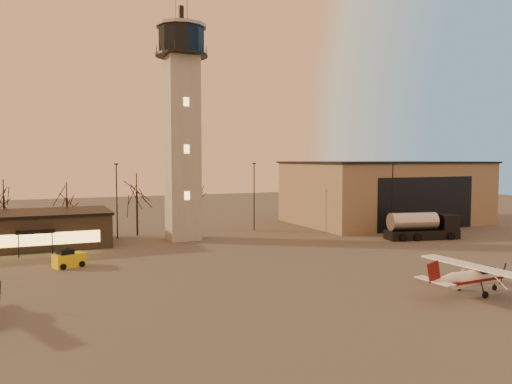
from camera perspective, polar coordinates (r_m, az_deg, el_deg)
ground at (r=39.97m, az=3.33°, el=-11.79°), size 220.00×220.00×0.00m
control_tower at (r=66.88m, az=-8.43°, el=8.56°), size 6.80×6.80×32.60m
hangar at (r=86.90m, az=14.48°, el=0.01°), size 30.60×20.60×10.30m
light_poles at (r=67.95m, az=-8.15°, el=-0.72°), size 58.50×12.25×10.14m
tree_row at (r=73.74m, az=-20.58°, el=-0.16°), size 37.20×9.20×8.80m
cessna_front at (r=44.01m, az=23.83°, el=-9.24°), size 8.86×11.20×3.09m
fuel_truck at (r=70.50m, az=18.41°, el=-3.97°), size 10.13×4.80×3.62m
service_cart at (r=53.32m, az=-20.64°, el=-7.30°), size 3.24×2.63×1.82m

